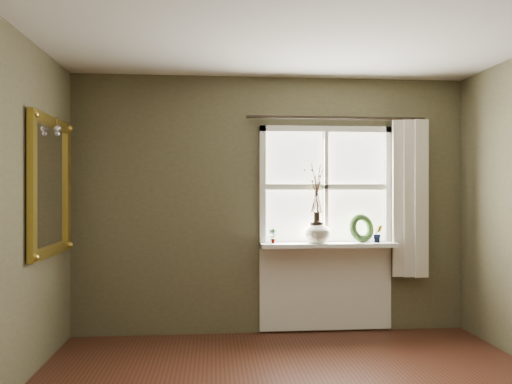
{
  "coord_description": "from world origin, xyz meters",
  "views": [
    {
      "loc": [
        -0.59,
        -2.79,
        1.43
      ],
      "look_at": [
        -0.22,
        1.55,
        1.43
      ],
      "focal_mm": 35.0,
      "sensor_mm": 36.0,
      "label": 1
    }
  ],
  "objects_px": {
    "wreath": "(362,231)",
    "gilt_mirror": "(51,186)",
    "dark_jug": "(317,232)",
    "cream_vase": "(317,229)"
  },
  "relations": [
    {
      "from": "wreath",
      "to": "gilt_mirror",
      "type": "height_order",
      "value": "gilt_mirror"
    },
    {
      "from": "dark_jug",
      "to": "gilt_mirror",
      "type": "distance_m",
      "value": 2.5
    },
    {
      "from": "cream_vase",
      "to": "gilt_mirror",
      "type": "distance_m",
      "value": 2.51
    },
    {
      "from": "dark_jug",
      "to": "wreath",
      "type": "distance_m",
      "value": 0.47
    },
    {
      "from": "dark_jug",
      "to": "wreath",
      "type": "relative_size",
      "value": 0.73
    },
    {
      "from": "gilt_mirror",
      "to": "cream_vase",
      "type": "bearing_deg",
      "value": 13.38
    },
    {
      "from": "dark_jug",
      "to": "wreath",
      "type": "xyz_separation_m",
      "value": [
        0.47,
        0.04,
        0.0
      ]
    },
    {
      "from": "dark_jug",
      "to": "gilt_mirror",
      "type": "height_order",
      "value": "gilt_mirror"
    },
    {
      "from": "dark_jug",
      "to": "cream_vase",
      "type": "relative_size",
      "value": 0.78
    },
    {
      "from": "cream_vase",
      "to": "wreath",
      "type": "xyz_separation_m",
      "value": [
        0.46,
        0.04,
        -0.03
      ]
    }
  ]
}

